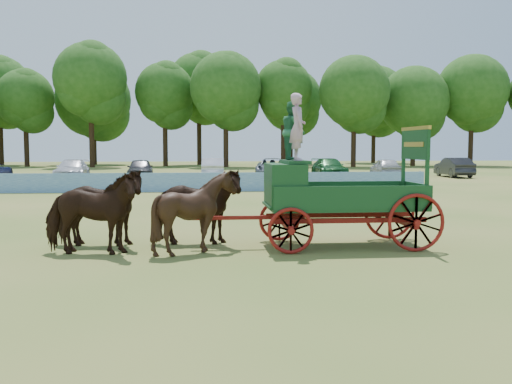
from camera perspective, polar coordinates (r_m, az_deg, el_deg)
The scene contains 9 objects.
ground at distance 13.59m, azimuth -2.53°, elevation -6.02°, with size 160.00×160.00×0.00m, color olive.
horse_lead_left at distance 13.65m, azimuth -16.22°, elevation -2.04°, with size 1.04×2.29×1.94m, color black.
horse_lead_right at distance 14.73m, azimuth -15.44°, elevation -1.55°, with size 1.04×2.29×1.94m, color black.
horse_wheel_left at distance 13.42m, azimuth -6.09°, elevation -1.99°, with size 1.57×1.76×1.94m, color black.
horse_wheel_right at distance 14.51m, azimuth -6.06°, elevation -1.50°, with size 1.04×2.29×1.94m, color black.
farm_dray at distance 14.21m, azimuth 5.96°, elevation 0.98°, with size 6.00×2.00×3.76m.
sponsor_banner at distance 31.40m, azimuth -6.15°, elevation 0.98°, with size 26.00×0.08×1.05m, color #1C539C.
parked_cars at distance 43.93m, azimuth -8.44°, elevation 2.31°, with size 47.75×7.79×1.61m.
treeline at distance 73.42m, azimuth -7.37°, elevation 9.89°, with size 92.14×24.49×15.17m.
Camera 1 is at (-0.72, -13.34, 2.51)m, focal length 40.00 mm.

